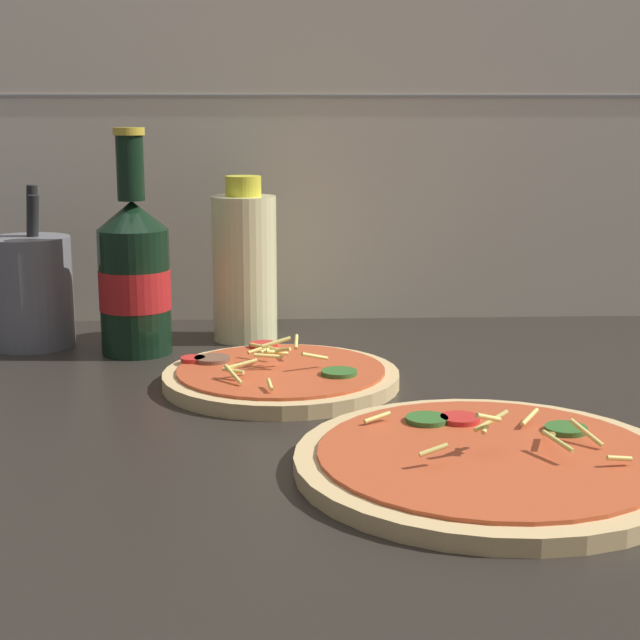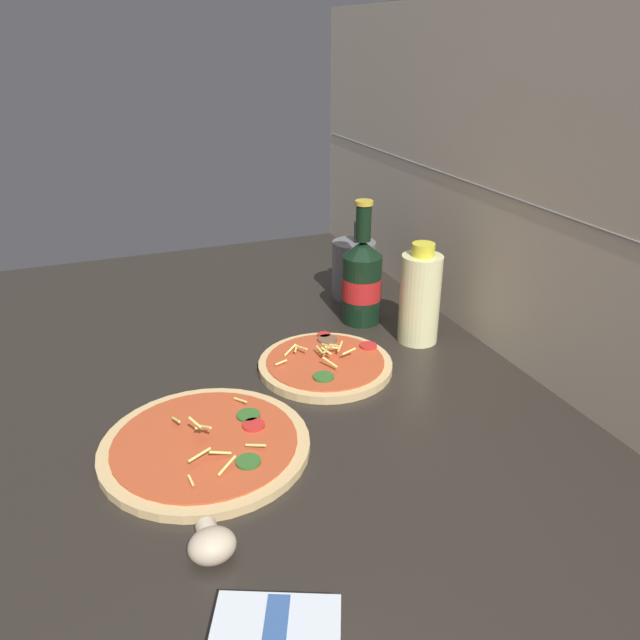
{
  "view_description": "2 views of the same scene",
  "coord_description": "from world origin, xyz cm",
  "px_view_note": "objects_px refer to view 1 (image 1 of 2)",
  "views": [
    {
      "loc": [
        -7.81,
        -75.89,
        28.07
      ],
      "look_at": [
        -3.78,
        14.21,
        8.9
      ],
      "focal_mm": 55.0,
      "sensor_mm": 36.0,
      "label": 1
    },
    {
      "loc": [
        77.97,
        -20.34,
        54.16
      ],
      "look_at": [
        -8.96,
        13.98,
        11.05
      ],
      "focal_mm": 35.0,
      "sensor_mm": 36.0,
      "label": 2
    }
  ],
  "objects_px": {
    "pizza_far": "(281,377)",
    "oil_bottle": "(244,265)",
    "pizza_near": "(489,461)",
    "utensil_crock": "(31,290)",
    "beer_bottle": "(134,274)"
  },
  "relations": [
    {
      "from": "pizza_near",
      "to": "pizza_far",
      "type": "bearing_deg",
      "value": 122.48
    },
    {
      "from": "pizza_far",
      "to": "oil_bottle",
      "type": "bearing_deg",
      "value": 101.2
    },
    {
      "from": "pizza_far",
      "to": "beer_bottle",
      "type": "xyz_separation_m",
      "value": [
        -0.15,
        0.14,
        0.08
      ]
    },
    {
      "from": "pizza_near",
      "to": "utensil_crock",
      "type": "distance_m",
      "value": 0.59
    },
    {
      "from": "utensil_crock",
      "to": "pizza_near",
      "type": "bearing_deg",
      "value": -44.06
    },
    {
      "from": "pizza_near",
      "to": "utensil_crock",
      "type": "bearing_deg",
      "value": 135.94
    },
    {
      "from": "beer_bottle",
      "to": "utensil_crock",
      "type": "distance_m",
      "value": 0.13
    },
    {
      "from": "pizza_far",
      "to": "utensil_crock",
      "type": "distance_m",
      "value": 0.33
    },
    {
      "from": "oil_bottle",
      "to": "utensil_crock",
      "type": "xyz_separation_m",
      "value": [
        -0.24,
        -0.02,
        -0.02
      ]
    },
    {
      "from": "pizza_near",
      "to": "pizza_far",
      "type": "height_order",
      "value": "pizza_near"
    },
    {
      "from": "utensil_crock",
      "to": "beer_bottle",
      "type": "bearing_deg",
      "value": -17.35
    },
    {
      "from": "pizza_near",
      "to": "pizza_far",
      "type": "distance_m",
      "value": 0.28
    },
    {
      "from": "pizza_near",
      "to": "pizza_far",
      "type": "relative_size",
      "value": 1.26
    },
    {
      "from": "pizza_far",
      "to": "oil_bottle",
      "type": "distance_m",
      "value": 0.22
    },
    {
      "from": "pizza_far",
      "to": "utensil_crock",
      "type": "bearing_deg",
      "value": 147.48
    }
  ]
}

